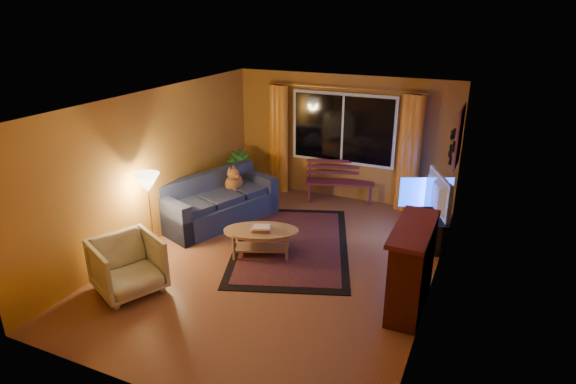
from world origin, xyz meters
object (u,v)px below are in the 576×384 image
at_px(sofa, 219,200).
at_px(coffee_table, 261,242).
at_px(bench, 339,192).
at_px(tv_console, 429,225).
at_px(armchair, 127,263).
at_px(floor_lamp, 151,215).

xyz_separation_m(sofa, coffee_table, (1.27, -0.81, -0.22)).
height_order(bench, sofa, sofa).
xyz_separation_m(coffee_table, tv_console, (2.34, 1.63, 0.05)).
bearing_deg(sofa, coffee_table, -11.41).
bearing_deg(tv_console, armchair, -152.96).
height_order(floor_lamp, tv_console, floor_lamp).
distance_m(sofa, tv_console, 3.71).
bearing_deg(floor_lamp, armchair, -68.35).
xyz_separation_m(sofa, tv_console, (3.61, 0.82, -0.17)).
distance_m(armchair, coffee_table, 2.07).
xyz_separation_m(bench, floor_lamp, (-2.02, -3.31, 0.46)).
distance_m(bench, armchair, 4.64).
height_order(bench, tv_console, tv_console).
bearing_deg(tv_console, sofa, 176.65).
bearing_deg(floor_lamp, bench, 58.60).
xyz_separation_m(sofa, armchair, (0.08, -2.49, -0.00)).
distance_m(coffee_table, tv_console, 2.85).
height_order(armchair, coffee_table, armchair).
bearing_deg(bench, armchair, -128.13).
xyz_separation_m(floor_lamp, coffee_table, (1.60, 0.65, -0.44)).
bearing_deg(armchair, bench, 5.92).
relative_size(armchair, tv_console, 0.68).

